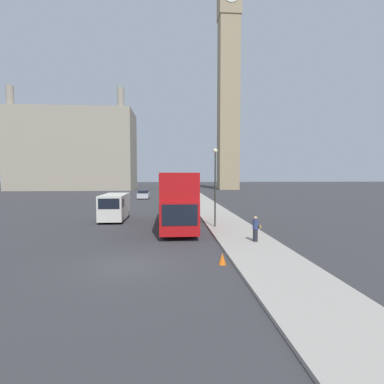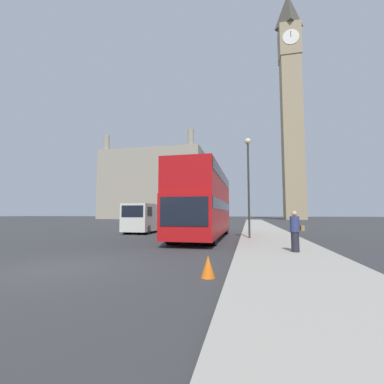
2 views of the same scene
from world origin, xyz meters
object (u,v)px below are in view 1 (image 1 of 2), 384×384
white_van (115,206)px  street_lamp (215,176)px  red_double_decker_bus (178,197)px  parked_sedan (144,195)px  pedestrian (256,229)px  clock_tower (229,64)px

white_van → street_lamp: 10.22m
red_double_decker_bus → parked_sedan: red_double_decker_bus is taller
pedestrian → street_lamp: street_lamp is taller
clock_tower → white_van: bearing=-111.0°
pedestrian → parked_sedan: 36.33m
white_van → street_lamp: street_lamp is taller
clock_tower → street_lamp: size_ratio=11.03×
parked_sedan → pedestrian: bearing=-74.2°
pedestrian → white_van: bearing=135.7°
pedestrian → street_lamp: bearing=107.4°
clock_tower → street_lamp: clock_tower is taller
parked_sedan → clock_tower: bearing=55.6°
clock_tower → white_van: size_ratio=12.80×
clock_tower → pedestrian: size_ratio=43.36×
pedestrian → parked_sedan: pedestrian is taller
pedestrian → parked_sedan: size_ratio=0.36×
pedestrian → street_lamp: size_ratio=0.25×
pedestrian → clock_tower: bearing=80.5°
white_van → street_lamp: size_ratio=0.86×
pedestrian → parked_sedan: (-9.88, 34.96, -0.25)m
parked_sedan → red_double_decker_bus: bearing=-79.6°
parked_sedan → white_van: bearing=-91.0°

